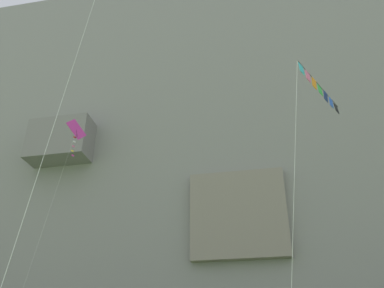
% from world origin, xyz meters
% --- Properties ---
extents(cliff_face, '(180.00, 24.18, 58.28)m').
position_xyz_m(cliff_face, '(0.00, 60.20, 29.10)').
color(cliff_face, gray).
rests_on(cliff_face, ground).
extents(kite_banner_mid_right, '(3.38, 3.40, 11.68)m').
position_xyz_m(kite_banner_mid_right, '(5.60, 18.69, 10.75)').
color(kite_banner_mid_right, black).
rests_on(kite_banner_mid_right, ground).
extents(kite_diamond_front_field, '(1.35, 6.58, 25.68)m').
position_xyz_m(kite_diamond_front_field, '(-15.44, 39.26, 23.94)').
color(kite_diamond_front_field, '#CC3399').
rests_on(kite_diamond_front_field, ground).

